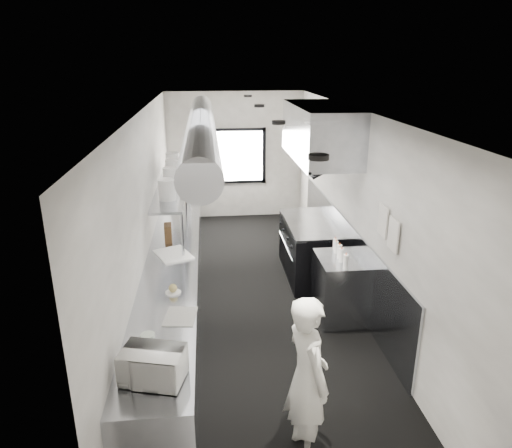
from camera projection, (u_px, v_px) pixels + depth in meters
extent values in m
cube|color=black|center=(253.00, 297.00, 7.26)|extent=(3.00, 8.00, 0.01)
cube|color=silver|center=(253.00, 111.00, 6.33)|extent=(3.00, 8.00, 0.01)
cube|color=silver|center=(235.00, 156.00, 10.55)|extent=(3.00, 0.02, 2.80)
cube|color=silver|center=(314.00, 399.00, 3.05)|extent=(3.00, 0.02, 2.80)
cube|color=silver|center=(147.00, 214.00, 6.65)|extent=(0.02, 8.00, 2.80)
cube|color=silver|center=(355.00, 207.00, 6.95)|extent=(0.02, 8.00, 2.80)
cube|color=#999FA6|center=(344.00, 253.00, 7.51)|extent=(0.03, 5.50, 1.10)
cylinder|color=#95969D|center=(201.00, 126.00, 6.72)|extent=(0.40, 6.40, 0.40)
cube|color=white|center=(235.00, 156.00, 10.51)|extent=(1.20, 0.03, 1.10)
cube|color=black|center=(235.00, 130.00, 10.34)|extent=(1.36, 0.03, 0.08)
cube|color=black|center=(236.00, 181.00, 10.72)|extent=(1.36, 0.03, 0.08)
cube|color=black|center=(207.00, 157.00, 10.47)|extent=(0.08, 0.03, 1.25)
cube|color=black|center=(264.00, 156.00, 10.59)|extent=(0.08, 0.03, 1.25)
cube|color=#999FA6|center=(320.00, 132.00, 7.23)|extent=(0.80, 2.20, 0.80)
cube|color=#999FA6|center=(295.00, 158.00, 7.32)|extent=(0.05, 2.20, 0.05)
cube|color=black|center=(314.00, 154.00, 7.34)|extent=(0.50, 2.10, 0.28)
cube|color=#999FA6|center=(174.00, 289.00, 6.53)|extent=(0.70, 6.00, 0.90)
cube|color=#999FA6|center=(172.00, 185.00, 7.57)|extent=(0.45, 3.00, 0.04)
cylinder|color=#999FA6|center=(182.00, 234.00, 6.38)|extent=(0.04, 0.04, 0.66)
cylinder|color=#999FA6|center=(186.00, 204.00, 7.70)|extent=(0.04, 0.04, 0.66)
cylinder|color=#999FA6|center=(188.00, 183.00, 9.01)|extent=(0.04, 0.04, 0.66)
cube|color=black|center=(312.00, 250.00, 7.87)|extent=(0.85, 1.60, 0.90)
cube|color=#999FA6|center=(313.00, 223.00, 7.72)|extent=(0.85, 1.60, 0.04)
cube|color=#999FA6|center=(287.00, 251.00, 7.83)|extent=(0.03, 1.55, 0.80)
cylinder|color=#999FA6|center=(286.00, 245.00, 7.80)|extent=(0.03, 1.30, 0.03)
cube|color=#999FA6|center=(340.00, 288.00, 6.57)|extent=(0.65, 0.80, 0.90)
cube|color=#999FA6|center=(184.00, 209.00, 10.00)|extent=(0.70, 1.20, 0.90)
cube|color=silver|center=(383.00, 221.00, 5.75)|extent=(0.02, 0.28, 0.38)
cube|color=silver|center=(393.00, 235.00, 5.44)|extent=(0.02, 0.28, 0.38)
imported|color=silver|center=(307.00, 377.00, 4.19)|extent=(0.51, 0.66, 1.59)
imported|color=white|center=(153.00, 365.00, 3.96)|extent=(0.56, 0.47, 0.29)
cylinder|color=silver|center=(148.00, 339.00, 4.49)|extent=(0.18, 0.18, 0.10)
cylinder|color=silver|center=(146.00, 349.00, 4.34)|extent=(0.19, 0.19, 0.10)
cube|color=beige|center=(180.00, 316.00, 4.97)|extent=(0.37, 0.43, 0.01)
cylinder|color=silver|center=(173.00, 293.00, 5.47)|extent=(0.24, 0.24, 0.02)
sphere|color=tan|center=(173.00, 288.00, 5.45)|extent=(0.10, 0.10, 0.10)
cube|color=white|center=(173.00, 254.00, 6.52)|extent=(0.60, 0.67, 0.02)
cube|color=#533B1D|center=(168.00, 233.00, 6.99)|extent=(0.12, 0.24, 0.26)
cylinder|color=silver|center=(167.00, 189.00, 6.67)|extent=(0.30, 0.30, 0.29)
cylinder|color=silver|center=(170.00, 177.00, 7.33)|extent=(0.29, 0.29, 0.30)
cylinder|color=silver|center=(172.00, 169.00, 7.83)|extent=(0.28, 0.28, 0.32)
cylinder|color=silver|center=(173.00, 163.00, 8.17)|extent=(0.27, 0.27, 0.37)
cylinder|color=white|center=(346.00, 262.00, 6.07)|extent=(0.07, 0.07, 0.20)
cylinder|color=white|center=(341.00, 255.00, 6.28)|extent=(0.08, 0.08, 0.19)
cylinder|color=white|center=(339.00, 252.00, 6.39)|extent=(0.07, 0.07, 0.19)
cylinder|color=white|center=(336.00, 247.00, 6.57)|extent=(0.07, 0.07, 0.17)
cylinder|color=white|center=(335.00, 244.00, 6.68)|extent=(0.07, 0.07, 0.17)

